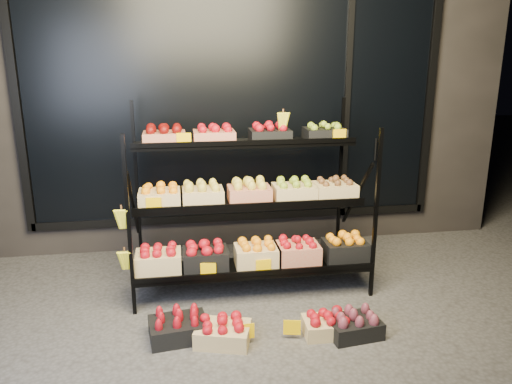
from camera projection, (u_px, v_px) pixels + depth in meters
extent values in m
plane|color=#514F4C|center=(260.00, 314.00, 4.12)|extent=(24.00, 24.00, 0.00)
cube|color=#2D2826|center=(226.00, 81.00, 6.12)|extent=(6.00, 2.00, 3.50)
cube|color=black|center=(236.00, 106.00, 5.20)|extent=(4.20, 0.04, 2.40)
cube|color=black|center=(237.00, 216.00, 5.51)|extent=(4.30, 0.06, 0.08)
cube|color=black|center=(17.00, 110.00, 4.86)|extent=(0.08, 0.06, 2.50)
cube|color=black|center=(429.00, 103.00, 5.51)|extent=(0.08, 0.06, 2.50)
cube|color=black|center=(347.00, 104.00, 5.36)|extent=(0.06, 0.06, 2.50)
cylinder|color=black|center=(376.00, 149.00, 5.52)|extent=(0.02, 0.02, 0.25)
cube|color=black|center=(129.00, 228.00, 3.93)|extent=(0.03, 0.03, 1.50)
cube|color=black|center=(376.00, 215.00, 4.24)|extent=(0.03, 0.03, 1.50)
cube|color=black|center=(137.00, 187.00, 4.83)|extent=(0.03, 0.03, 1.66)
cube|color=black|center=(340.00, 179.00, 5.14)|extent=(0.03, 0.03, 1.66)
cube|color=black|center=(254.00, 268.00, 4.38)|extent=(2.05, 0.42, 0.03)
cube|color=black|center=(258.00, 274.00, 4.18)|extent=(2.05, 0.02, 0.05)
cube|color=black|center=(249.00, 203.00, 4.53)|extent=(2.05, 0.40, 0.03)
cube|color=black|center=(252.00, 206.00, 4.34)|extent=(2.05, 0.02, 0.05)
cube|color=black|center=(244.00, 143.00, 4.68)|extent=(2.05, 0.40, 0.03)
cube|color=black|center=(247.00, 143.00, 4.49)|extent=(2.05, 0.02, 0.05)
cube|color=tan|center=(164.00, 138.00, 4.55)|extent=(0.38, 0.28, 0.11)
ellipsoid|color=#670A07|center=(164.00, 129.00, 4.53)|extent=(0.32, 0.24, 0.07)
cube|color=tan|center=(214.00, 137.00, 4.62)|extent=(0.38, 0.28, 0.11)
ellipsoid|color=red|center=(214.00, 127.00, 4.60)|extent=(0.32, 0.24, 0.07)
cube|color=black|center=(270.00, 135.00, 4.70)|extent=(0.38, 0.28, 0.11)
ellipsoid|color=red|center=(270.00, 126.00, 4.68)|extent=(0.32, 0.24, 0.07)
cube|color=black|center=(324.00, 134.00, 4.78)|extent=(0.38, 0.28, 0.11)
ellipsoid|color=#8DAA2A|center=(325.00, 125.00, 4.76)|extent=(0.32, 0.24, 0.07)
cube|color=#DBBD7E|center=(161.00, 198.00, 4.39)|extent=(0.38, 0.28, 0.14)
ellipsoid|color=orange|center=(160.00, 187.00, 4.36)|extent=(0.32, 0.24, 0.07)
cube|color=#DBBD7E|center=(202.00, 196.00, 4.44)|extent=(0.38, 0.28, 0.14)
ellipsoid|color=gold|center=(202.00, 186.00, 4.42)|extent=(0.32, 0.24, 0.07)
cube|color=tan|center=(249.00, 194.00, 4.51)|extent=(0.38, 0.28, 0.14)
ellipsoid|color=gold|center=(249.00, 184.00, 4.48)|extent=(0.32, 0.24, 0.07)
cube|color=#DBBD7E|center=(294.00, 192.00, 4.57)|extent=(0.38, 0.28, 0.14)
ellipsoid|color=#8DAA2A|center=(294.00, 182.00, 4.54)|extent=(0.32, 0.24, 0.07)
cube|color=#DBBD7E|center=(335.00, 191.00, 4.63)|extent=(0.38, 0.28, 0.14)
ellipsoid|color=brown|center=(335.00, 180.00, 4.60)|extent=(0.32, 0.24, 0.07)
cube|color=#DBBD7E|center=(159.00, 262.00, 4.23)|extent=(0.38, 0.28, 0.18)
ellipsoid|color=red|center=(158.00, 249.00, 4.20)|extent=(0.32, 0.24, 0.07)
cube|color=black|center=(206.00, 260.00, 4.29)|extent=(0.38, 0.28, 0.18)
ellipsoid|color=red|center=(205.00, 247.00, 4.26)|extent=(0.32, 0.24, 0.07)
cube|color=#DBBD7E|center=(257.00, 256.00, 4.36)|extent=(0.38, 0.28, 0.18)
ellipsoid|color=orange|center=(257.00, 243.00, 4.32)|extent=(0.32, 0.24, 0.07)
cube|color=tan|center=(297.00, 254.00, 4.41)|extent=(0.38, 0.28, 0.18)
ellipsoid|color=red|center=(298.00, 241.00, 4.38)|extent=(0.32, 0.24, 0.07)
cube|color=black|center=(345.00, 251.00, 4.48)|extent=(0.38, 0.28, 0.18)
ellipsoid|color=orange|center=(346.00, 238.00, 4.44)|extent=(0.32, 0.24, 0.07)
ellipsoid|color=yellow|center=(121.00, 208.00, 3.90)|extent=(0.14, 0.08, 0.22)
ellipsoid|color=yellow|center=(124.00, 250.00, 4.00)|extent=(0.14, 0.08, 0.22)
ellipsoid|color=yellow|center=(283.00, 112.00, 4.56)|extent=(0.14, 0.08, 0.22)
cube|color=#EFB600|center=(154.00, 205.00, 4.24)|extent=(0.13, 0.01, 0.12)
cube|color=#EFB600|center=(339.00, 136.00, 4.65)|extent=(0.13, 0.01, 0.12)
cube|color=#EFB600|center=(184.00, 140.00, 4.43)|extent=(0.13, 0.01, 0.12)
cube|color=#EFB600|center=(208.00, 270.00, 4.16)|extent=(0.13, 0.01, 0.12)
cube|color=#EFB600|center=(263.00, 266.00, 4.23)|extent=(0.13, 0.01, 0.12)
cube|color=#EFB600|center=(246.00, 336.00, 3.70)|extent=(0.13, 0.01, 0.12)
cube|color=#EFB600|center=(292.00, 332.00, 3.75)|extent=(0.13, 0.01, 0.12)
cube|color=#DBBD7E|center=(223.00, 334.00, 3.71)|extent=(0.46, 0.39, 0.14)
ellipsoid|color=red|center=(223.00, 323.00, 3.68)|extent=(0.39, 0.33, 0.07)
cube|color=black|center=(178.00, 329.00, 3.76)|extent=(0.46, 0.37, 0.15)
ellipsoid|color=red|center=(178.00, 317.00, 3.73)|extent=(0.39, 0.31, 0.07)
cube|color=#DBBD7E|center=(327.00, 327.00, 3.82)|extent=(0.36, 0.27, 0.12)
ellipsoid|color=red|center=(327.00, 316.00, 3.80)|extent=(0.30, 0.23, 0.07)
cube|color=black|center=(354.00, 327.00, 3.80)|extent=(0.42, 0.33, 0.13)
ellipsoid|color=brown|center=(354.00, 316.00, 3.78)|extent=(0.35, 0.28, 0.07)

